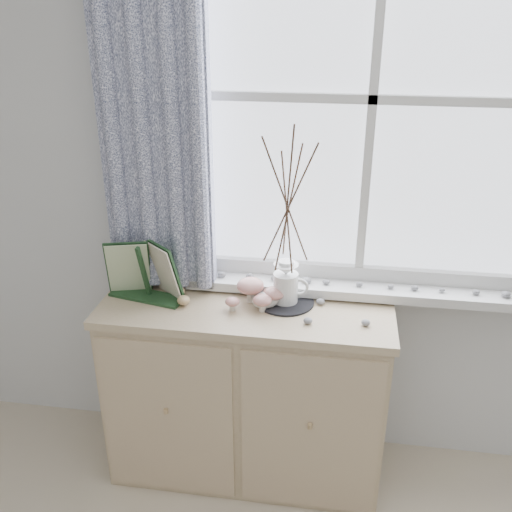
{
  "coord_description": "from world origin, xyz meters",
  "views": [
    {
      "loc": [
        0.2,
        -0.24,
        2.0
      ],
      "look_at": [
        -0.1,
        1.7,
        1.1
      ],
      "focal_mm": 40.0,
      "sensor_mm": 36.0,
      "label": 1
    }
  ],
  "objects_px": {
    "sideboard": "(246,391)",
    "botanical_book": "(143,273)",
    "twig_pitcher": "(288,201)",
    "toadstool_cluster": "(257,292)"
  },
  "relations": [
    {
      "from": "sideboard",
      "to": "botanical_book",
      "type": "distance_m",
      "value": 0.69
    },
    {
      "from": "twig_pitcher",
      "to": "botanical_book",
      "type": "bearing_deg",
      "value": -175.68
    },
    {
      "from": "sideboard",
      "to": "twig_pitcher",
      "type": "height_order",
      "value": "twig_pitcher"
    },
    {
      "from": "botanical_book",
      "to": "toadstool_cluster",
      "type": "height_order",
      "value": "botanical_book"
    },
    {
      "from": "botanical_book",
      "to": "toadstool_cluster",
      "type": "bearing_deg",
      "value": 17.08
    },
    {
      "from": "sideboard",
      "to": "twig_pitcher",
      "type": "xyz_separation_m",
      "value": [
        0.16,
        0.06,
        0.86
      ]
    },
    {
      "from": "botanical_book",
      "to": "twig_pitcher",
      "type": "xyz_separation_m",
      "value": [
        0.58,
        0.08,
        0.31
      ]
    },
    {
      "from": "sideboard",
      "to": "twig_pitcher",
      "type": "relative_size",
      "value": 1.56
    },
    {
      "from": "toadstool_cluster",
      "to": "botanical_book",
      "type": "bearing_deg",
      "value": -175.22
    },
    {
      "from": "botanical_book",
      "to": "toadstool_cluster",
      "type": "xyz_separation_m",
      "value": [
        0.46,
        0.04,
        -0.07
      ]
    }
  ]
}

